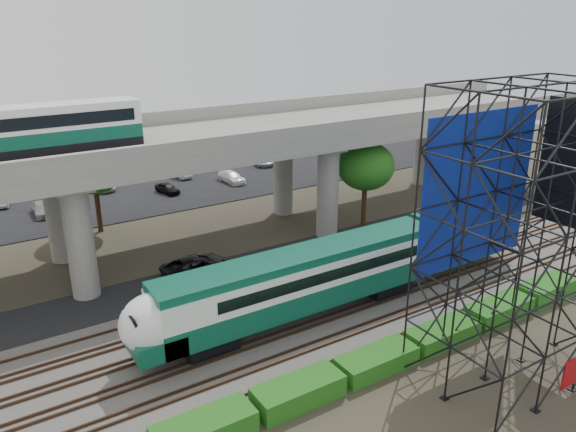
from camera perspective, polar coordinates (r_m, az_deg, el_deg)
ground at (r=33.83m, az=2.73°, el=-12.24°), size 140.00×140.00×0.00m
ballast_bed at (r=35.18m, az=0.83°, el=-10.64°), size 90.00×12.00×0.20m
service_road at (r=41.73m, az=-5.61°, el=-5.62°), size 90.00×5.00×0.08m
parking_lot at (r=62.29m, az=-15.55°, el=2.50°), size 90.00×18.00×0.08m
harbor_water at (r=82.96m, az=-20.21°, el=6.28°), size 140.00×40.00×0.03m
rail_tracks at (r=35.09m, az=0.83°, el=-10.39°), size 90.00×9.52×0.16m
commuter_train at (r=35.26m, az=4.55°, el=-5.51°), size 29.30×3.06×4.30m
overpass at (r=43.47m, az=-10.22°, el=6.66°), size 80.00×12.00×12.40m
scaffold_tower at (r=29.89m, az=22.77°, el=-2.33°), size 9.36×6.36×15.00m
hedge_strip at (r=31.27m, az=8.99°, el=-14.26°), size 34.60×1.80×1.20m
trees at (r=43.05m, az=-14.88°, el=2.51°), size 40.94×16.94×7.69m
suv at (r=41.28m, az=-9.34°, el=-4.97°), size 5.17×2.60×1.40m
parked_cars at (r=62.49m, az=-13.78°, el=3.32°), size 36.46×9.47×1.24m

